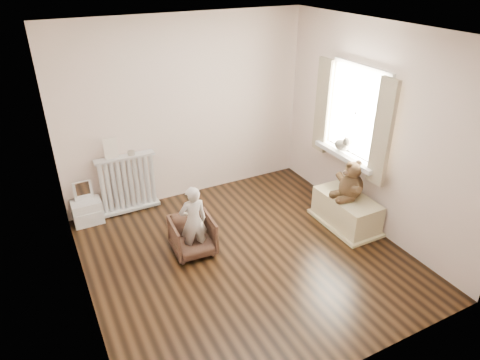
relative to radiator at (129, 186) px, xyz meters
name	(u,v)px	position (x,y,z in m)	size (l,w,h in m)	color
floor	(246,256)	(0.96, -1.68, -0.39)	(3.60, 3.60, 0.01)	black
ceiling	(248,32)	(0.96, -1.68, 2.21)	(3.60, 3.60, 0.01)	white
back_wall	(186,111)	(0.96, 0.12, 0.91)	(3.60, 0.02, 2.60)	silver
front_wall	(362,251)	(0.96, -3.48, 0.91)	(3.60, 0.02, 2.60)	silver
left_wall	(70,198)	(-0.84, -1.68, 0.91)	(0.02, 3.60, 2.60)	silver
right_wall	(375,131)	(2.76, -1.68, 0.91)	(0.02, 3.60, 2.60)	silver
window	(357,113)	(2.72, -1.38, 1.06)	(0.03, 0.90, 1.10)	white
window_sill	(347,156)	(2.63, -1.38, 0.48)	(0.22, 1.10, 0.06)	silver
curtain_left	(382,133)	(2.61, -1.95, 1.00)	(0.06, 0.26, 1.30)	tan
curtain_right	(323,106)	(2.61, -0.81, 1.00)	(0.06, 0.26, 1.30)	tan
radiator	(129,186)	(0.00, 0.00, 0.00)	(0.81, 0.15, 0.85)	silver
paper_doll	(111,148)	(-0.16, 0.00, 0.61)	(0.18, 0.02, 0.29)	beige
tin_a	(131,153)	(0.09, 0.00, 0.49)	(0.09, 0.09, 0.06)	#A59E8C
toy_vanity	(86,205)	(-0.59, -0.03, -0.11)	(0.38, 0.27, 0.60)	silver
armchair	(193,236)	(0.43, -1.30, -0.16)	(0.49, 0.51, 0.46)	brown
child	(193,221)	(0.43, -1.35, 0.08)	(0.33, 0.22, 0.91)	beige
toy_bench	(346,211)	(2.48, -1.67, -0.19)	(0.48, 0.90, 0.42)	beige
teddy_bear	(352,181)	(2.47, -1.70, 0.28)	(0.43, 0.33, 0.52)	#3A2716
plush_cat	(342,144)	(2.62, -1.27, 0.61)	(0.17, 0.27, 0.23)	slate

